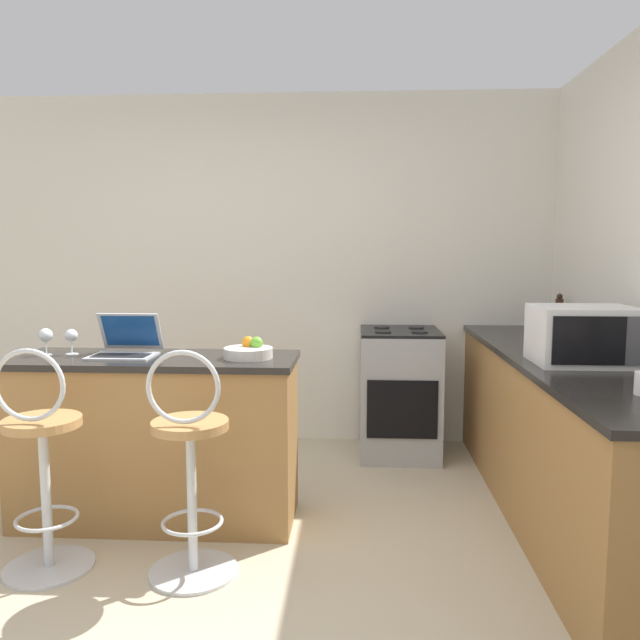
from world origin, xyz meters
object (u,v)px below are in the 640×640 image
object	(u,v)px
bar_stool_near	(42,466)
fruit_bowl	(249,351)
pepper_mill	(559,314)
wine_glass_short	(71,337)
microwave	(583,335)
wine_glass_tall	(46,336)
stove_range	(399,392)
laptop	(126,345)
bar_stool_far	(190,469)

from	to	relation	value
bar_stool_near	fruit_bowl	distance (m)	1.11
pepper_mill	wine_glass_short	world-z (taller)	pepper_mill
pepper_mill	wine_glass_short	xyz separation A→B (m)	(-2.90, -1.04, -0.03)
fruit_bowl	microwave	bearing A→B (deg)	-2.28
fruit_bowl	wine_glass_tall	distance (m)	1.10
bar_stool_near	wine_glass_tall	bearing A→B (deg)	113.76
wine_glass_tall	stove_range	bearing A→B (deg)	30.55
bar_stool_near	stove_range	world-z (taller)	bar_stool_near
wine_glass_short	wine_glass_tall	distance (m)	0.13
laptop	microwave	xyz separation A→B (m)	(2.36, -0.11, 0.09)
bar_stool_far	fruit_bowl	distance (m)	0.74
pepper_mill	wine_glass_tall	xyz separation A→B (m)	(-3.02, -1.07, -0.02)
bar_stool_far	wine_glass_tall	size ratio (longest dim) A/B	7.12
bar_stool_near	fruit_bowl	bearing A→B (deg)	34.06
microwave	fruit_bowl	bearing A→B (deg)	177.72
microwave	wine_glass_tall	distance (m)	2.78
laptop	pepper_mill	distance (m)	2.80
stove_range	wine_glass_short	bearing A→B (deg)	-148.54
bar_stool_near	laptop	distance (m)	0.78
microwave	wine_glass_tall	size ratio (longest dim) A/B	3.26
bar_stool_far	microwave	distance (m)	2.00
bar_stool_near	stove_range	bearing A→B (deg)	45.52
pepper_mill	wine_glass_tall	bearing A→B (deg)	-160.54
wine_glass_tall	laptop	bearing A→B (deg)	4.39
pepper_mill	fruit_bowl	world-z (taller)	pepper_mill
bar_stool_far	fruit_bowl	size ratio (longest dim) A/B	4.08
pepper_mill	fruit_bowl	bearing A→B (deg)	-150.71
bar_stool_far	wine_glass_short	distance (m)	1.13
bar_stool_far	bar_stool_near	bearing A→B (deg)	180.00
microwave	bar_stool_near	bearing A→B (deg)	-168.75
fruit_bowl	stove_range	bearing A→B (deg)	53.48
bar_stool_near	microwave	bearing A→B (deg)	11.25
stove_range	bar_stool_near	bearing A→B (deg)	-134.48
bar_stool_far	wine_glass_tall	xyz separation A→B (m)	(-0.93, 0.58, 0.51)
bar_stool_near	microwave	size ratio (longest dim) A/B	2.19
wine_glass_tall	bar_stool_near	bearing A→B (deg)	-66.24
bar_stool_far	laptop	world-z (taller)	laptop
wine_glass_short	wine_glass_tall	bearing A→B (deg)	-165.02
laptop	wine_glass_tall	xyz separation A→B (m)	(-0.42, -0.03, 0.05)
laptop	stove_range	bearing A→B (deg)	36.19
bar_stool_far	fruit_bowl	world-z (taller)	bar_stool_far
stove_range	fruit_bowl	world-z (taller)	fruit_bowl
bar_stool_near	laptop	bearing A→B (deg)	74.62
wine_glass_short	fruit_bowl	distance (m)	0.98
laptop	wine_glass_tall	distance (m)	0.43
bar_stool_near	bar_stool_far	xyz separation A→B (m)	(0.67, 0.00, 0.00)
laptop	pepper_mill	bearing A→B (deg)	21.73
stove_range	fruit_bowl	size ratio (longest dim) A/B	3.54
laptop	pepper_mill	world-z (taller)	pepper_mill
bar_stool_far	pepper_mill	distance (m)	2.72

